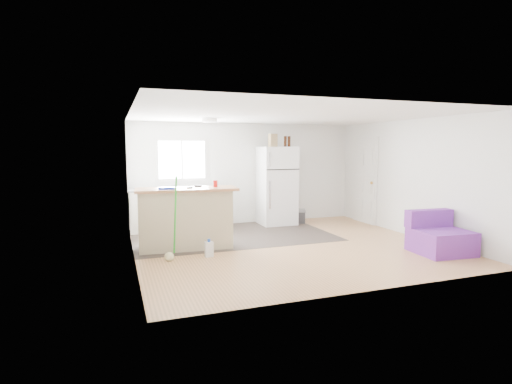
# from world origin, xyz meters

# --- Properties ---
(room) EXTENTS (5.51, 5.01, 2.41)m
(room) POSITION_xyz_m (0.00, 0.00, 1.20)
(room) COLOR #A37344
(room) RESTS_ON ground
(vinyl_zone) EXTENTS (4.05, 2.50, 0.00)m
(vinyl_zone) POSITION_xyz_m (-0.73, 1.25, 0.00)
(vinyl_zone) COLOR #342C27
(vinyl_zone) RESTS_ON floor
(window) EXTENTS (1.18, 0.06, 0.98)m
(window) POSITION_xyz_m (-1.55, 2.49, 1.55)
(window) COLOR white
(window) RESTS_ON back_wall
(interior_door) EXTENTS (0.11, 0.92, 2.10)m
(interior_door) POSITION_xyz_m (2.72, 1.55, 1.02)
(interior_door) COLOR white
(interior_door) RESTS_ON right_wall
(ceiling_fixture) EXTENTS (0.30, 0.30, 0.07)m
(ceiling_fixture) POSITION_xyz_m (-1.20, 1.20, 2.36)
(ceiling_fixture) COLOR white
(ceiling_fixture) RESTS_ON ceiling
(kitchen_cabinets) EXTENTS (2.13, 0.82, 1.21)m
(kitchen_cabinets) POSITION_xyz_m (-1.71, 2.18, 0.47)
(kitchen_cabinets) COLOR white
(kitchen_cabinets) RESTS_ON floor
(peninsula) EXTENTS (1.84, 0.81, 1.10)m
(peninsula) POSITION_xyz_m (-1.83, 0.48, 0.56)
(peninsula) COLOR tan
(peninsula) RESTS_ON floor
(refrigerator) EXTENTS (0.82, 0.78, 1.84)m
(refrigerator) POSITION_xyz_m (0.62, 2.10, 0.92)
(refrigerator) COLOR white
(refrigerator) RESTS_ON floor
(cooler) EXTENTS (0.51, 0.44, 0.33)m
(cooler) POSITION_xyz_m (1.13, 2.06, 0.17)
(cooler) COLOR #323234
(cooler) RESTS_ON floor
(purple_seat) EXTENTS (0.94, 0.89, 0.72)m
(purple_seat) POSITION_xyz_m (2.26, -1.32, 0.26)
(purple_seat) COLOR #722E98
(purple_seat) RESTS_ON floor
(cleaner_jug) EXTENTS (0.14, 0.10, 0.30)m
(cleaner_jug) POSITION_xyz_m (-1.57, -0.22, 0.13)
(cleaner_jug) COLOR silver
(cleaner_jug) RESTS_ON floor
(mop) EXTENTS (0.23, 0.39, 1.38)m
(mop) POSITION_xyz_m (-2.20, -0.21, 0.23)
(mop) COLOR green
(mop) RESTS_ON floor
(red_cup) EXTENTS (0.10, 0.10, 0.12)m
(red_cup) POSITION_xyz_m (-1.27, 0.48, 1.16)
(red_cup) COLOR red
(red_cup) RESTS_ON peninsula
(blue_tray) EXTENTS (0.33, 0.27, 0.04)m
(blue_tray) POSITION_xyz_m (-2.15, 0.39, 1.12)
(blue_tray) COLOR #152FC9
(blue_tray) RESTS_ON peninsula
(tool_a) EXTENTS (0.15, 0.08, 0.03)m
(tool_a) POSITION_xyz_m (-1.56, 0.62, 1.12)
(tool_a) COLOR black
(tool_a) RESTS_ON peninsula
(tool_b) EXTENTS (0.10, 0.05, 0.03)m
(tool_b) POSITION_xyz_m (-1.76, 0.38, 1.12)
(tool_b) COLOR black
(tool_b) RESTS_ON peninsula
(cardboard_box) EXTENTS (0.22, 0.16, 0.30)m
(cardboard_box) POSITION_xyz_m (0.49, 2.02, 1.99)
(cardboard_box) COLOR tan
(cardboard_box) RESTS_ON refrigerator
(bottle_left) EXTENTS (0.08, 0.08, 0.25)m
(bottle_left) POSITION_xyz_m (0.82, 2.06, 1.97)
(bottle_left) COLOR #351809
(bottle_left) RESTS_ON refrigerator
(bottle_right) EXTENTS (0.09, 0.09, 0.25)m
(bottle_right) POSITION_xyz_m (0.93, 2.09, 1.97)
(bottle_right) COLOR #351809
(bottle_right) RESTS_ON refrigerator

